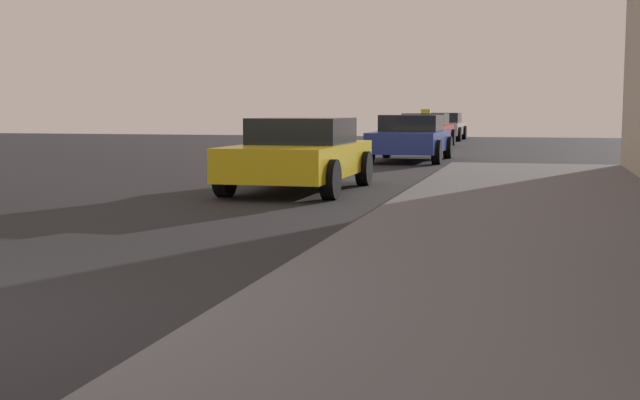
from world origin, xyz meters
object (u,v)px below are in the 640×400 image
at_px(car_silver, 442,126).
at_px(car_red, 425,130).
at_px(car_blue, 411,137).
at_px(car_yellow, 300,154).

bearing_deg(car_silver, car_red, 90.85).
relative_size(car_red, car_silver, 0.95).
xyz_separation_m(car_red, car_silver, (-0.10, 6.88, -0.00)).
bearing_deg(car_blue, car_red, -84.99).
xyz_separation_m(car_yellow, car_red, (-0.20, 18.28, 0.00)).
bearing_deg(car_blue, car_silver, -86.77).
relative_size(car_blue, car_silver, 1.00).
bearing_deg(car_yellow, car_silver, -89.32).
xyz_separation_m(car_blue, car_red, (-0.81, 9.19, 0.00)).
relative_size(car_yellow, car_blue, 0.96).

